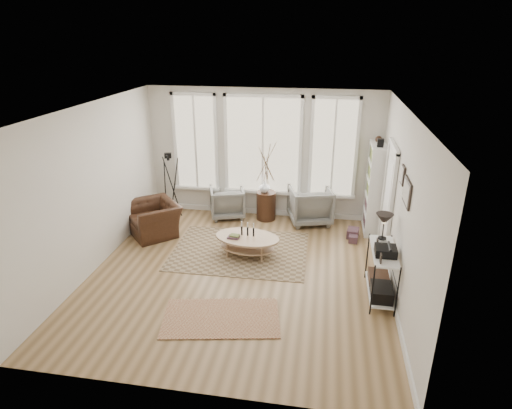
% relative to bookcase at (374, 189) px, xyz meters
% --- Properties ---
extents(room, '(5.50, 5.54, 2.90)m').
position_rel_bookcase_xyz_m(room, '(-2.42, -2.20, 0.47)').
color(room, '#9C7B50').
rests_on(room, ground).
extents(bay_window, '(4.14, 0.12, 2.24)m').
position_rel_bookcase_xyz_m(bay_window, '(-2.44, 0.49, 0.65)').
color(bay_window, tan).
rests_on(bay_window, ground).
extents(door, '(0.09, 1.06, 2.22)m').
position_rel_bookcase_xyz_m(door, '(0.13, -1.08, 0.17)').
color(door, silver).
rests_on(door, ground).
extents(bookcase, '(0.31, 0.85, 2.06)m').
position_rel_bookcase_xyz_m(bookcase, '(0.00, 0.00, 0.00)').
color(bookcase, white).
rests_on(bookcase, ground).
extents(low_shelf, '(0.38, 1.08, 1.30)m').
position_rel_bookcase_xyz_m(low_shelf, '(-0.06, -2.52, -0.44)').
color(low_shelf, white).
rests_on(low_shelf, ground).
extents(wall_art, '(0.04, 0.88, 0.44)m').
position_rel_bookcase_xyz_m(wall_art, '(0.14, -2.49, 0.92)').
color(wall_art, black).
rests_on(wall_art, ground).
extents(rug_main, '(2.63, 1.99, 0.01)m').
position_rel_bookcase_xyz_m(rug_main, '(-2.59, -1.41, -0.95)').
color(rug_main, brown).
rests_on(rug_main, ground).
extents(rug_runner, '(1.87, 1.25, 0.01)m').
position_rel_bookcase_xyz_m(rug_runner, '(-2.45, -3.53, -0.94)').
color(rug_runner, brown).
rests_on(rug_runner, ground).
extents(coffee_table, '(1.32, 0.93, 0.57)m').
position_rel_bookcase_xyz_m(coffee_table, '(-2.43, -1.53, -0.65)').
color(coffee_table, tan).
rests_on(coffee_table, ground).
extents(armchair_left, '(0.96, 0.97, 0.70)m').
position_rel_bookcase_xyz_m(armchair_left, '(-3.22, 0.22, -0.60)').
color(armchair_left, gray).
rests_on(armchair_left, ground).
extents(armchair_right, '(1.10, 1.12, 0.82)m').
position_rel_bookcase_xyz_m(armchair_right, '(-1.33, 0.22, -0.54)').
color(armchair_right, gray).
rests_on(armchair_right, ground).
extents(side_table, '(0.44, 0.44, 1.83)m').
position_rel_bookcase_xyz_m(side_table, '(-2.31, 0.22, -0.08)').
color(side_table, '#371F14').
rests_on(side_table, ground).
extents(vase, '(0.28, 0.28, 0.25)m').
position_rel_bookcase_xyz_m(vase, '(-2.35, 0.22, -0.18)').
color(vase, silver).
rests_on(vase, side_table).
extents(accent_chair, '(1.41, 1.40, 0.69)m').
position_rel_bookcase_xyz_m(accent_chair, '(-4.54, -0.92, -0.61)').
color(accent_chair, '#371F14').
rests_on(accent_chair, ground).
extents(tripod_camera, '(0.54, 0.54, 1.53)m').
position_rel_bookcase_xyz_m(tripod_camera, '(-4.46, -0.04, -0.25)').
color(tripod_camera, black).
rests_on(tripod_camera, ground).
extents(book_stack_near, '(0.27, 0.32, 0.19)m').
position_rel_bookcase_xyz_m(book_stack_near, '(-0.39, -0.41, -0.86)').
color(book_stack_near, maroon).
rests_on(book_stack_near, ground).
extents(book_stack_far, '(0.20, 0.24, 0.14)m').
position_rel_bookcase_xyz_m(book_stack_far, '(-0.39, -0.63, -0.88)').
color(book_stack_far, maroon).
rests_on(book_stack_far, ground).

